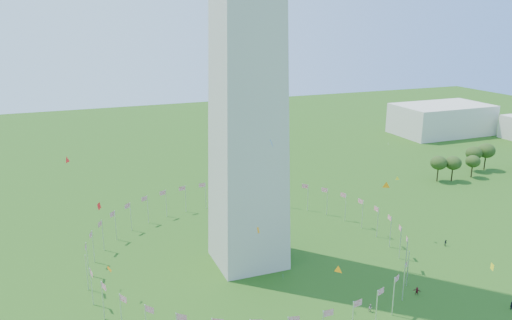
{
  "coord_description": "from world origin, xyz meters",
  "views": [
    {
      "loc": [
        -41.44,
        -61.08,
        61.71
      ],
      "look_at": [
        -3.65,
        35.0,
        31.94
      ],
      "focal_mm": 35.0,
      "sensor_mm": 36.0,
      "label": 1
    }
  ],
  "objects": [
    {
      "name": "gov_building_east_a",
      "position": [
        150.0,
        150.0,
        8.0
      ],
      "size": [
        50.0,
        30.0,
        16.0
      ],
      "primitive_type": "cube",
      "color": "beige",
      "rests_on": "ground"
    },
    {
      "name": "tree_line_east",
      "position": [
        113.55,
        85.71,
        4.94
      ],
      "size": [
        53.22,
        15.64,
        11.08
      ],
      "color": "#324E1A",
      "rests_on": "ground"
    },
    {
      "name": "kites_aloft",
      "position": [
        13.95,
        22.45,
        18.48
      ],
      "size": [
        98.98,
        68.95,
        32.66
      ],
      "color": "orange",
      "rests_on": "ground"
    },
    {
      "name": "flag_ring",
      "position": [
        -0.0,
        50.0,
        4.5
      ],
      "size": [
        80.24,
        80.24,
        9.0
      ],
      "color": "silver",
      "rests_on": "ground"
    }
  ]
}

